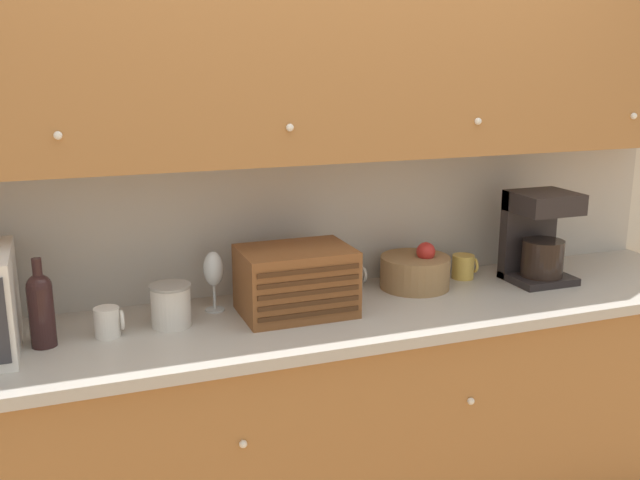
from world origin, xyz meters
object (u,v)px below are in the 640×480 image
at_px(mug_blue_second, 464,267).
at_px(coffee_maker, 538,236).
at_px(bread_box, 296,281).
at_px(mug_patterned_third, 353,276).
at_px(storage_canister, 171,305).
at_px(wine_glass, 214,271).
at_px(wine_bottle, 41,307).
at_px(mug, 108,322).
at_px(fruit_basket, 415,271).

xyz_separation_m(mug_blue_second, coffee_maker, (0.27, -0.13, 0.14)).
height_order(bread_box, mug_patterned_third, bread_box).
relative_size(bread_box, mug_blue_second, 3.84).
bearing_deg(mug_blue_second, mug_patterned_third, 173.80).
xyz_separation_m(storage_canister, wine_glass, (0.17, 0.10, 0.08)).
relative_size(wine_bottle, storage_canister, 1.97).
height_order(mug, mug_patterned_third, mug).
height_order(mug_patterned_third, mug_blue_second, mug_blue_second).
bearing_deg(coffee_maker, fruit_basket, 170.65).
height_order(wine_bottle, wine_glass, wine_bottle).
distance_m(wine_bottle, coffee_maker, 1.93).
height_order(wine_bottle, fruit_basket, wine_bottle).
bearing_deg(mug_blue_second, bread_box, -168.90).
xyz_separation_m(bread_box, coffee_maker, (1.06, 0.03, 0.07)).
height_order(storage_canister, mug_patterned_third, storage_canister).
bearing_deg(bread_box, fruit_basket, 11.76).
bearing_deg(coffee_maker, mug, -179.11).
xyz_separation_m(mug, bread_box, (0.66, -0.00, 0.07)).
distance_m(wine_bottle, mug_patterned_third, 1.20).
xyz_separation_m(wine_glass, fruit_basket, (0.82, -0.01, -0.08)).
bearing_deg(wine_glass, mug_blue_second, 1.56).
height_order(mug_patterned_third, fruit_basket, fruit_basket).
bearing_deg(mug_patterned_third, mug_blue_second, -6.20).
distance_m(storage_canister, coffee_maker, 1.51).
bearing_deg(wine_glass, storage_canister, -149.52).
bearing_deg(fruit_basket, mug, -174.68).
relative_size(mug, mug_blue_second, 0.96).
xyz_separation_m(storage_canister, bread_box, (0.45, -0.03, 0.05)).
distance_m(fruit_basket, coffee_maker, 0.54).
distance_m(wine_glass, bread_box, 0.30).
relative_size(wine_bottle, mug_patterned_third, 3.00).
bearing_deg(wine_glass, coffee_maker, -4.24).
bearing_deg(bread_box, mug_patterned_third, 33.66).
bearing_deg(fruit_basket, storage_canister, -174.91).
bearing_deg(mug_blue_second, wine_bottle, -174.22).
relative_size(mug, storage_canister, 0.67).
relative_size(wine_glass, mug_patterned_third, 2.29).
bearing_deg(mug, bread_box, -0.14).
height_order(wine_bottle, storage_canister, wine_bottle).
xyz_separation_m(storage_canister, mug_blue_second, (1.24, 0.13, -0.02)).
height_order(storage_canister, bread_box, bread_box).
bearing_deg(fruit_basket, wine_glass, 179.04).
relative_size(mug, fruit_basket, 0.36).
distance_m(fruit_basket, mug_blue_second, 0.26).
xyz_separation_m(mug_patterned_third, fruit_basket, (0.23, -0.10, 0.02)).
bearing_deg(storage_canister, wine_bottle, -174.97).
distance_m(wine_bottle, fruit_basket, 1.41).
relative_size(mug_blue_second, coffee_maker, 0.28).
height_order(mug, fruit_basket, fruit_basket).
bearing_deg(mug_patterned_third, bread_box, -146.34).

